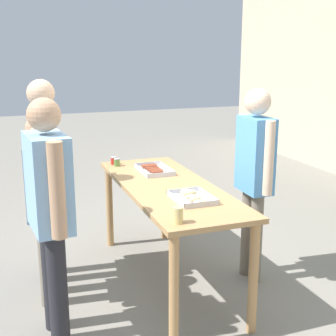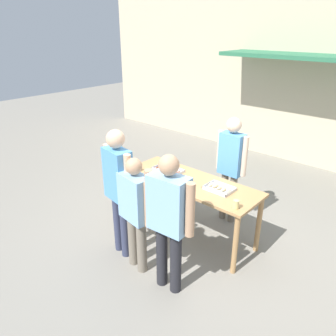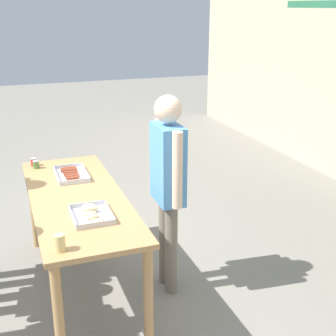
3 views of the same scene
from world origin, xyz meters
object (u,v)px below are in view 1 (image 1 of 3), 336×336
object	(u,v)px
person_server_behind_table	(255,167)
person_customer_with_cup	(49,201)
condiment_jar_mustard	(114,161)
condiment_jar_ketchup	(117,162)
food_tray_sausages	(154,170)
person_customer_waiting_in_line	(43,195)
beer_cup	(178,215)
food_tray_buns	(192,197)
person_customer_holding_hotdog	(45,162)

from	to	relation	value
person_server_behind_table	person_customer_with_cup	bearing A→B (deg)	-79.46
condiment_jar_mustard	condiment_jar_ketchup	distance (m)	0.09
food_tray_sausages	person_customer_waiting_in_line	size ratio (longest dim) A/B	0.29
condiment_jar_ketchup	person_server_behind_table	xyz separation A→B (m)	(1.01, 0.98, 0.11)
beer_cup	person_customer_waiting_in_line	size ratio (longest dim) A/B	0.07
food_tray_buns	food_tray_sausages	bearing A→B (deg)	-179.85
beer_cup	condiment_jar_ketchup	bearing A→B (deg)	179.90
beer_cup	person_server_behind_table	xyz separation A→B (m)	(-0.69, 0.98, 0.09)
beer_cup	person_customer_with_cup	distance (m)	0.89
person_server_behind_table	condiment_jar_mustard	bearing A→B (deg)	-136.94
person_customer_with_cup	condiment_jar_mustard	bearing A→B (deg)	-34.63
food_tray_sausages	person_customer_holding_hotdog	size ratio (longest dim) A/B	0.25
food_tray_buns	person_customer_with_cup	xyz separation A→B (m)	(0.05, -1.08, 0.10)
condiment_jar_mustard	person_server_behind_table	world-z (taller)	person_server_behind_table
food_tray_buns	person_customer_holding_hotdog	size ratio (longest dim) A/B	0.21
food_tray_buns	beer_cup	size ratio (longest dim) A/B	3.38
condiment_jar_mustard	person_customer_holding_hotdog	size ratio (longest dim) A/B	0.04
food_tray_buns	person_customer_waiting_in_line	xyz separation A→B (m)	(-0.50, -1.08, -0.01)
food_tray_sausages	person_customer_with_cup	xyz separation A→B (m)	(0.98, -1.08, 0.11)
condiment_jar_mustard	person_customer_holding_hotdog	bearing A→B (deg)	-57.08
food_tray_buns	person_server_behind_table	world-z (taller)	person_server_behind_table
person_server_behind_table	person_customer_with_cup	size ratio (longest dim) A/B	0.99
food_tray_sausages	beer_cup	xyz separation A→B (m)	(1.37, -0.29, 0.04)
person_customer_waiting_in_line	food_tray_sausages	bearing A→B (deg)	-60.25
condiment_jar_ketchup	person_customer_holding_hotdog	world-z (taller)	person_customer_holding_hotdog
condiment_jar_ketchup	person_server_behind_table	distance (m)	1.41
beer_cup	person_customer_with_cup	size ratio (longest dim) A/B	0.06
condiment_jar_mustard	person_server_behind_table	bearing A→B (deg)	42.08
condiment_jar_ketchup	person_customer_holding_hotdog	distance (m)	0.83
condiment_jar_mustard	person_customer_with_cup	xyz separation A→B (m)	(1.40, -0.79, 0.09)
food_tray_sausages	condiment_jar_ketchup	distance (m)	0.44
food_tray_sausages	condiment_jar_mustard	xyz separation A→B (m)	(-0.42, -0.29, 0.02)
condiment_jar_ketchup	person_customer_waiting_in_line	distance (m)	1.10
person_customer_with_cup	person_customer_waiting_in_line	xyz separation A→B (m)	(-0.55, 0.00, -0.11)
food_tray_sausages	food_tray_buns	xyz separation A→B (m)	(0.93, 0.00, 0.01)
person_customer_waiting_in_line	condiment_jar_mustard	bearing A→B (deg)	-34.86
food_tray_sausages	person_customer_waiting_in_line	xyz separation A→B (m)	(0.43, -1.08, -0.00)
person_customer_with_cup	beer_cup	bearing A→B (deg)	-121.21
person_customer_holding_hotdog	person_customer_with_cup	xyz separation A→B (m)	(0.93, -0.07, -0.06)
person_customer_holding_hotdog	person_customer_with_cup	distance (m)	0.94
person_customer_waiting_in_line	beer_cup	bearing A→B (deg)	-131.83
person_server_behind_table	person_customer_holding_hotdog	size ratio (longest dim) A/B	0.96
food_tray_sausages	beer_cup	bearing A→B (deg)	-11.82
beer_cup	person_customer_with_cup	bearing A→B (deg)	-115.93
food_tray_sausages	condiment_jar_mustard	distance (m)	0.51
person_server_behind_table	person_customer_holding_hotdog	distance (m)	1.82
food_tray_buns	person_customer_waiting_in_line	bearing A→B (deg)	-114.81
person_server_behind_table	person_customer_waiting_in_line	xyz separation A→B (m)	(-0.25, -1.78, -0.13)
condiment_jar_ketchup	person_customer_holding_hotdog	bearing A→B (deg)	-62.53
condiment_jar_mustard	person_customer_with_cup	size ratio (longest dim) A/B	0.04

